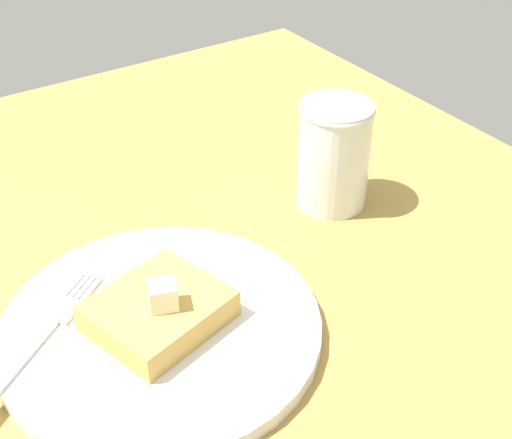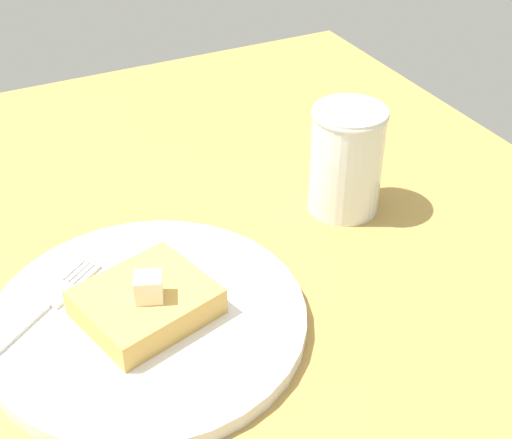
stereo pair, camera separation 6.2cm
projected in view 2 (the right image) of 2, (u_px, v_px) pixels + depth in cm
name	position (u px, v px, depth cm)	size (l,w,h in cm)	color
table_surface	(154.00, 295.00, 62.35)	(91.22, 91.22, 1.87)	#A3803F
plate	(148.00, 319.00, 57.43)	(25.65, 25.65, 1.35)	silver
toast_slice_center	(146.00, 302.00, 56.40)	(8.49, 9.76, 2.41)	gold
butter_pat_primary	(149.00, 287.00, 54.40)	(2.14, 1.92, 2.14)	#F3E8C8
fork	(38.00, 312.00, 57.00)	(10.74, 13.66, 0.36)	silver
syrup_jar	(346.00, 164.00, 68.94)	(7.25, 7.25, 10.83)	#542A07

